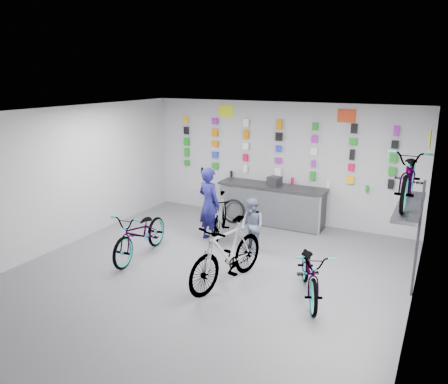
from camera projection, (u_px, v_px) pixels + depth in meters
The scene contains 20 objects.
floor at pixel (200, 280), 7.96m from camera, with size 8.00×8.00×0.00m, color #515156.
ceiling at pixel (197, 114), 7.18m from camera, with size 8.00×8.00×0.00m, color white.
wall_back at pixel (279, 162), 11.01m from camera, with size 7.00×7.00×0.00m, color #A9A9AB.
wall_left at pixel (54, 180), 9.12m from camera, with size 8.00×8.00×0.00m, color #A9A9AB.
wall_right at pixel (417, 234), 6.02m from camera, with size 8.00×8.00×0.00m, color #A9A9AB.
counter at pixel (271, 205), 10.88m from camera, with size 2.70×0.66×1.00m.
merch_wall at pixel (279, 150), 10.86m from camera, with size 5.56×0.08×1.57m.
wall_bracket at pixel (411, 212), 7.14m from camera, with size 0.39×1.90×2.00m.
sign_left at pixel (226, 111), 11.34m from camera, with size 0.42×0.02×0.30m, color #CFE618.
sign_right at pixel (347, 116), 9.96m from camera, with size 0.42×0.02×0.30m, color red.
sign_side at pixel (430, 140), 6.76m from camera, with size 0.02×0.40×0.30m, color #CFE618.
bike_left at pixel (141, 234), 8.89m from camera, with size 0.67×1.91×1.00m, color gray.
bike_center at pixel (227, 253), 7.68m from camera, with size 0.56×1.98×1.19m, color gray.
bike_right at pixel (310, 271), 7.26m from camera, with size 0.62×1.77×0.93m, color gray.
bike_service at pixel (220, 215), 10.06m from camera, with size 0.47×1.65×0.99m, color gray.
bike_wall at pixel (410, 176), 7.02m from camera, with size 0.63×1.80×0.95m, color gray.
clerk at pixel (209, 204), 9.73m from camera, with size 0.61×0.40×1.67m, color #151555.
customer at pixel (252, 226), 9.07m from camera, with size 0.57×0.45×1.18m, color slate.
spare_wheel at pixel (233, 211), 10.99m from camera, with size 0.62×0.19×0.62m.
register at pixel (274, 181), 10.70m from camera, with size 0.28×0.30×0.22m, color black.
Camera 1 is at (3.73, -6.26, 3.63)m, focal length 35.00 mm.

